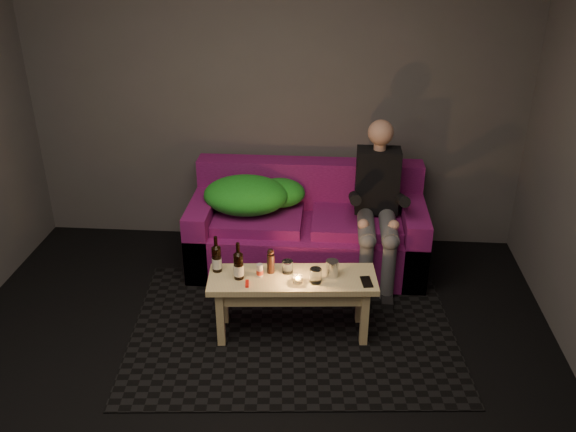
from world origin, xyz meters
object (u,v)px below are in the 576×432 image
at_px(person, 378,201).
at_px(beer_bottle_a, 217,258).
at_px(coffee_table, 292,287).
at_px(sofa, 307,231).
at_px(steel_cup, 332,269).
at_px(beer_bottle_b, 239,265).

relative_size(person, beer_bottle_a, 4.78).
bearing_deg(coffee_table, beer_bottle_a, 175.45).
height_order(sofa, person, person).
xyz_separation_m(person, beer_bottle_a, (-1.07, -0.77, -0.09)).
bearing_deg(steel_cup, sofa, 102.13).
xyz_separation_m(person, coffee_table, (-0.58, -0.81, -0.26)).
xyz_separation_m(sofa, coffee_table, (-0.05, -0.96, 0.08)).
relative_size(coffee_table, beer_bottle_b, 4.32).
bearing_deg(coffee_table, sofa, 86.81).
height_order(person, coffee_table, person).
height_order(coffee_table, beer_bottle_a, beer_bottle_a).
bearing_deg(beer_bottle_a, steel_cup, -0.64).
bearing_deg(beer_bottle_a, beer_bottle_b, -27.06).
height_order(sofa, steel_cup, sofa).
xyz_separation_m(sofa, beer_bottle_b, (-0.39, -1.00, 0.26)).
bearing_deg(coffee_table, steel_cup, 7.01).
height_order(coffee_table, steel_cup, steel_cup).
xyz_separation_m(beer_bottle_a, steel_cup, (0.75, -0.01, -0.04)).
distance_m(sofa, beer_bottle_b, 1.10).
bearing_deg(person, beer_bottle_a, -144.34).
xyz_separation_m(beer_bottle_b, steel_cup, (0.59, 0.07, -0.04)).
relative_size(person, beer_bottle_b, 4.69).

